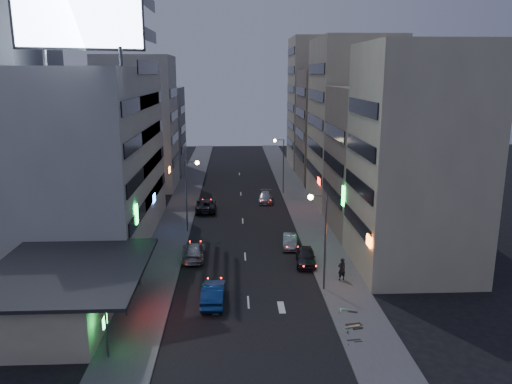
{
  "coord_description": "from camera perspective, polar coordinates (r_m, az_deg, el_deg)",
  "views": [
    {
      "loc": [
        -1.05,
        -31.87,
        17.43
      ],
      "look_at": [
        1.31,
        19.38,
        5.19
      ],
      "focal_mm": 35.0,
      "sensor_mm": 36.0,
      "label": 1
    }
  ],
  "objects": [
    {
      "name": "road_car_blue",
      "position": [
        39.62,
        -4.9,
        -11.45
      ],
      "size": [
        1.84,
        4.92,
        1.6
      ],
      "primitive_type": "imported",
      "rotation": [
        0.0,
        0.0,
        3.11
      ],
      "color": "navy",
      "rests_on": "ground"
    },
    {
      "name": "sidewalk_left",
      "position": [
        64.64,
        -8.72,
        -2.33
      ],
      "size": [
        4.0,
        120.0,
        0.12
      ],
      "primitive_type": "cube",
      "color": "#4C4C4F",
      "rests_on": "ground"
    },
    {
      "name": "billboard",
      "position": [
        43.72,
        -19.49,
        18.25
      ],
      "size": [
        9.52,
        3.75,
        6.2
      ],
      "rotation": [
        0.0,
        0.0,
        0.35
      ],
      "color": "#595B60",
      "rests_on": "white_building"
    },
    {
      "name": "food_court",
      "position": [
        39.38,
        -21.84,
        -10.69
      ],
      "size": [
        11.0,
        13.0,
        3.88
      ],
      "color": "beige",
      "rests_on": "ground"
    },
    {
      "name": "shophouse_near",
      "position": [
        45.91,
        17.9,
        3.46
      ],
      "size": [
        10.0,
        11.0,
        20.0
      ],
      "primitive_type": "cube",
      "color": "beige",
      "rests_on": "ground"
    },
    {
      "name": "person",
      "position": [
        43.76,
        9.78,
        -8.68
      ],
      "size": [
        0.83,
        0.67,
        1.98
      ],
      "primitive_type": "imported",
      "rotation": [
        0.0,
        0.0,
        3.45
      ],
      "color": "black",
      "rests_on": "sidewalk_right"
    },
    {
      "name": "street_lamp_left",
      "position": [
        55.42,
        -7.6,
        0.73
      ],
      "size": [
        1.6,
        0.44,
        8.02
      ],
      "color": "#595B60",
      "rests_on": "sidewalk_left"
    },
    {
      "name": "scooter_blue",
      "position": [
        36.81,
        11.8,
        -13.94
      ],
      "size": [
        0.93,
        1.94,
        1.14
      ],
      "primitive_type": null,
      "rotation": [
        0.0,
        0.0,
        1.74
      ],
      "color": "navy",
      "rests_on": "sidewalk_right"
    },
    {
      "name": "far_left_a",
      "position": [
        78.57,
        -13.34,
        7.64
      ],
      "size": [
        11.0,
        10.0,
        20.0
      ],
      "primitive_type": "cube",
      "color": "#BABBB6",
      "rests_on": "ground"
    },
    {
      "name": "parked_car_left",
      "position": [
        64.96,
        -5.76,
        -1.51
      ],
      "size": [
        2.67,
        5.57,
        1.53
      ],
      "primitive_type": "imported",
      "rotation": [
        0.0,
        0.0,
        3.17
      ],
      "color": "black",
      "rests_on": "ground"
    },
    {
      "name": "street_lamp_right_near",
      "position": [
        40.35,
        7.43,
        -4.09
      ],
      "size": [
        1.6,
        0.44,
        8.02
      ],
      "color": "#595B60",
      "rests_on": "sidewalk_right"
    },
    {
      "name": "sidewalk_right",
      "position": [
        64.9,
        5.48,
        -2.17
      ],
      "size": [
        4.0,
        120.0,
        0.12
      ],
      "primitive_type": "cube",
      "color": "#4C4C4F",
      "rests_on": "ground"
    },
    {
      "name": "ground",
      "position": [
        36.34,
        -0.68,
        -15.24
      ],
      "size": [
        180.0,
        180.0,
        0.0
      ],
      "primitive_type": "plane",
      "color": "black",
      "rests_on": "ground"
    },
    {
      "name": "scooter_silver_a",
      "position": [
        36.89,
        11.7,
        -13.75
      ],
      "size": [
        1.29,
        2.18,
        1.26
      ],
      "primitive_type": null,
      "rotation": [
        0.0,
        0.0,
        1.88
      ],
      "color": "#95989C",
      "rests_on": "sidewalk_right"
    },
    {
      "name": "parked_car_right_near",
      "position": [
        47.16,
        5.69,
        -7.37
      ],
      "size": [
        2.17,
        4.52,
        1.49
      ],
      "primitive_type": "imported",
      "rotation": [
        0.0,
        0.0,
        -0.1
      ],
      "color": "#26262B",
      "rests_on": "ground"
    },
    {
      "name": "scooter_black_b",
      "position": [
        37.26,
        11.84,
        -13.65
      ],
      "size": [
        0.86,
        1.8,
        1.06
      ],
      "primitive_type": null,
      "rotation": [
        0.0,
        0.0,
        1.74
      ],
      "color": "black",
      "rests_on": "sidewalk_right"
    },
    {
      "name": "street_lamp_right_far",
      "position": [
        73.21,
        2.86,
        3.92
      ],
      "size": [
        1.6,
        0.44,
        8.02
      ],
      "color": "#595B60",
      "rests_on": "sidewalk_right"
    },
    {
      "name": "scooter_black_a",
      "position": [
        35.26,
        11.86,
        -15.38
      ],
      "size": [
        0.72,
        1.66,
        0.98
      ],
      "primitive_type": null,
      "rotation": [
        0.0,
        0.0,
        1.69
      ],
      "color": "black",
      "rests_on": "sidewalk_right"
    },
    {
      "name": "far_right_a",
      "position": [
        83.95,
        8.82,
        7.5
      ],
      "size": [
        11.0,
        12.0,
        18.0
      ],
      "primitive_type": "cube",
      "color": "gray",
      "rests_on": "ground"
    },
    {
      "name": "parked_car_right_mid",
      "position": [
        51.53,
        3.9,
        -5.6
      ],
      "size": [
        1.85,
        4.13,
        1.31
      ],
      "primitive_type": "imported",
      "rotation": [
        0.0,
        0.0,
        -0.12
      ],
      "color": "#929499",
      "rests_on": "ground"
    },
    {
      "name": "road_car_silver",
      "position": [
        48.67,
        -7.18,
        -6.73
      ],
      "size": [
        2.24,
        5.21,
        1.5
      ],
      "primitive_type": "imported",
      "rotation": [
        0.0,
        0.0,
        3.17
      ],
      "color": "#ABADB4",
      "rests_on": "ground"
    },
    {
      "name": "shophouse_mid",
      "position": [
        57.14,
        14.27,
        3.51
      ],
      "size": [
        11.0,
        12.0,
        16.0
      ],
      "primitive_type": "cube",
      "color": "gray",
      "rests_on": "ground"
    },
    {
      "name": "scooter_silver_b",
      "position": [
        38.94,
        11.57,
        -12.3
      ],
      "size": [
        1.18,
        2.04,
        1.18
      ],
      "primitive_type": null,
      "rotation": [
        0.0,
        0.0,
        1.28
      ],
      "color": "silver",
      "rests_on": "sidewalk_right"
    },
    {
      "name": "shophouse_far",
      "position": [
        69.07,
        10.91,
        7.84
      ],
      "size": [
        10.0,
        14.0,
        22.0
      ],
      "primitive_type": "cube",
      "color": "beige",
      "rests_on": "ground"
    },
    {
      "name": "parked_car_right_far",
      "position": [
        69.14,
        1.08,
        -0.6
      ],
      "size": [
        2.21,
        4.8,
        1.36
      ],
      "primitive_type": "imported",
      "rotation": [
        0.0,
        0.0,
        -0.06
      ],
      "color": "#9B9EA2",
      "rests_on": "ground"
    },
    {
      "name": "far_left_b",
      "position": [
        91.64,
        -12.1,
        6.91
      ],
      "size": [
        12.0,
        10.0,
        15.0
      ],
      "primitive_type": "cube",
      "color": "gray",
      "rests_on": "ground"
    },
    {
      "name": "far_right_b",
      "position": [
        97.52,
        7.55,
        10.12
      ],
      "size": [
        12.0,
        12.0,
        24.0
      ],
      "primitive_type": "cube",
      "color": "beige",
      "rests_on": "ground"
    },
    {
      "name": "white_building",
      "position": [
        54.92,
        -19.53,
        3.82
      ],
      "size": [
        14.0,
        24.0,
        18.0
      ],
      "primitive_type": "cube",
      "color": "#BABBB6",
      "rests_on": "ground"
    }
  ]
}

